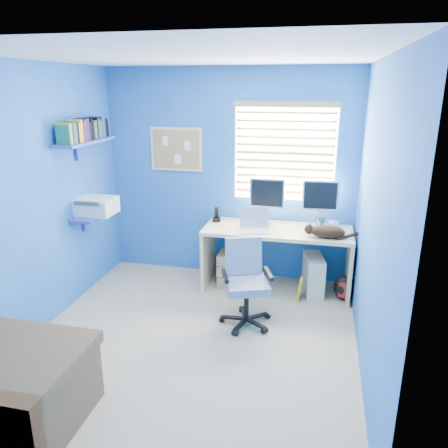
% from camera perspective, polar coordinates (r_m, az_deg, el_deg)
% --- Properties ---
extents(floor, '(3.00, 3.20, 0.00)m').
position_cam_1_polar(floor, '(4.27, -4.02, -14.76)').
color(floor, '#C0B392').
rests_on(floor, ground).
extents(ceiling, '(3.00, 3.20, 0.00)m').
position_cam_1_polar(ceiling, '(3.61, -4.92, 21.01)').
color(ceiling, white).
rests_on(ceiling, wall_back).
extents(wall_back, '(3.00, 0.01, 2.50)m').
position_cam_1_polar(wall_back, '(5.26, 0.69, 6.30)').
color(wall_back, blue).
rests_on(wall_back, ground).
extents(wall_front, '(3.00, 0.01, 2.50)m').
position_cam_1_polar(wall_front, '(2.37, -15.91, -8.99)').
color(wall_front, blue).
rests_on(wall_front, ground).
extents(wall_left, '(0.01, 3.20, 2.50)m').
position_cam_1_polar(wall_left, '(4.42, -23.39, 2.64)').
color(wall_left, blue).
rests_on(wall_left, ground).
extents(wall_right, '(0.01, 3.20, 2.50)m').
position_cam_1_polar(wall_right, '(3.62, 18.93, 0.05)').
color(wall_right, blue).
rests_on(wall_right, ground).
extents(desk, '(1.66, 0.65, 0.74)m').
position_cam_1_polar(desk, '(5.09, 6.85, -4.57)').
color(desk, beige).
rests_on(desk, floor).
extents(laptop, '(0.37, 0.32, 0.22)m').
position_cam_1_polar(laptop, '(4.82, 4.02, 0.29)').
color(laptop, silver).
rests_on(laptop, desk).
extents(monitor_left, '(0.40, 0.12, 0.54)m').
position_cam_1_polar(monitor_left, '(5.06, 5.64, 2.99)').
color(monitor_left, silver).
rests_on(monitor_left, desk).
extents(monitor_right, '(0.41, 0.15, 0.54)m').
position_cam_1_polar(monitor_right, '(5.05, 12.41, 2.61)').
color(monitor_right, silver).
rests_on(monitor_right, desk).
extents(phone, '(0.11, 0.13, 0.17)m').
position_cam_1_polar(phone, '(5.18, -0.99, 1.28)').
color(phone, black).
rests_on(phone, desk).
extents(mug, '(0.10, 0.09, 0.10)m').
position_cam_1_polar(mug, '(5.14, 12.39, 0.31)').
color(mug, '#1B6246').
rests_on(mug, desk).
extents(cd_spindle, '(0.13, 0.13, 0.07)m').
position_cam_1_polar(cd_spindle, '(5.12, 14.05, -0.03)').
color(cd_spindle, silver).
rests_on(cd_spindle, desk).
extents(cat, '(0.38, 0.21, 0.13)m').
position_cam_1_polar(cat, '(4.75, 13.38, -1.00)').
color(cat, black).
rests_on(cat, desk).
extents(tower_pc, '(0.27, 0.47, 0.45)m').
position_cam_1_polar(tower_pc, '(5.11, 11.57, -6.51)').
color(tower_pc, beige).
rests_on(tower_pc, floor).
extents(drawer_boxes, '(0.35, 0.28, 0.41)m').
position_cam_1_polar(drawer_boxes, '(5.22, 1.26, -5.86)').
color(drawer_boxes, tan).
rests_on(drawer_boxes, floor).
extents(yellow_book, '(0.03, 0.17, 0.24)m').
position_cam_1_polar(yellow_book, '(4.97, 9.80, -8.43)').
color(yellow_book, yellow).
rests_on(yellow_book, floor).
extents(backpack, '(0.29, 0.26, 0.29)m').
position_cam_1_polar(backpack, '(5.07, 15.50, -8.00)').
color(backpack, black).
rests_on(backpack, floor).
extents(office_chair, '(0.63, 0.63, 0.85)m').
position_cam_1_polar(office_chair, '(4.39, 2.85, -9.02)').
color(office_chair, black).
rests_on(office_chair, floor).
extents(window_blinds, '(1.15, 0.05, 1.10)m').
position_cam_1_polar(window_blinds, '(5.08, 7.91, 9.18)').
color(window_blinds, white).
rests_on(window_blinds, ground).
extents(corkboard, '(0.64, 0.02, 0.52)m').
position_cam_1_polar(corkboard, '(5.36, -6.26, 9.67)').
color(corkboard, beige).
rests_on(corkboard, ground).
extents(wall_shelves, '(0.42, 0.90, 1.05)m').
position_cam_1_polar(wall_shelves, '(4.92, -17.21, 6.90)').
color(wall_shelves, '#3849AB').
rests_on(wall_shelves, ground).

